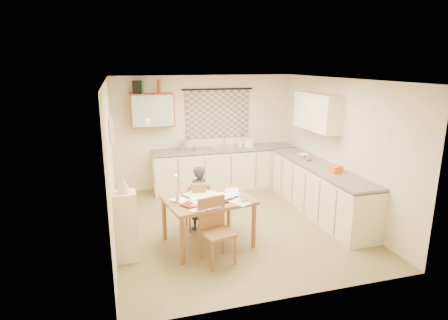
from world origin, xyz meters
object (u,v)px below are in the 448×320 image
object	(u,v)px
counter_right	(319,190)
person	(198,198)
counter_back	(227,168)
stove	(349,209)
dining_table	(208,221)
shelf_stand	(126,226)
chair_far	(197,214)

from	to	relation	value
counter_right	person	size ratio (longest dim) A/B	2.66
counter_back	stove	bearing A→B (deg)	-66.14
person	dining_table	bearing A→B (deg)	68.90
counter_back	counter_right	world-z (taller)	same
shelf_stand	counter_right	bearing A→B (deg)	13.06
counter_right	chair_far	bearing A→B (deg)	-178.34
dining_table	person	bearing A→B (deg)	82.95
counter_back	dining_table	xyz separation A→B (m)	(-1.05, -2.54, -0.07)
dining_table	shelf_stand	bearing A→B (deg)	177.35
stove	chair_far	world-z (taller)	stove
stove	dining_table	bearing A→B (deg)	172.77
stove	person	size ratio (longest dim) A/B	0.77
counter_right	dining_table	xyz separation A→B (m)	(-2.31, -0.65, -0.07)
counter_right	dining_table	distance (m)	2.40
dining_table	shelf_stand	world-z (taller)	shelf_stand
person	shelf_stand	size ratio (longest dim) A/B	1.09
counter_back	stove	distance (m)	3.10
dining_table	person	distance (m)	0.59
counter_right	dining_table	world-z (taller)	counter_right
counter_back	shelf_stand	world-z (taller)	shelf_stand
counter_right	stove	distance (m)	0.95
chair_far	counter_right	bearing A→B (deg)	-178.50
chair_far	person	bearing A→B (deg)	131.15
person	shelf_stand	bearing A→B (deg)	6.95
counter_back	counter_right	xyz separation A→B (m)	(1.25, -1.89, -0.00)
shelf_stand	chair_far	bearing A→B (deg)	32.52
person	stove	bearing A→B (deg)	135.45
counter_back	chair_far	world-z (taller)	counter_back
stove	dining_table	size ratio (longest dim) A/B	0.60
counter_right	stove	bearing A→B (deg)	-90.00
dining_table	chair_far	world-z (taller)	chair_far
counter_right	dining_table	bearing A→B (deg)	-164.18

